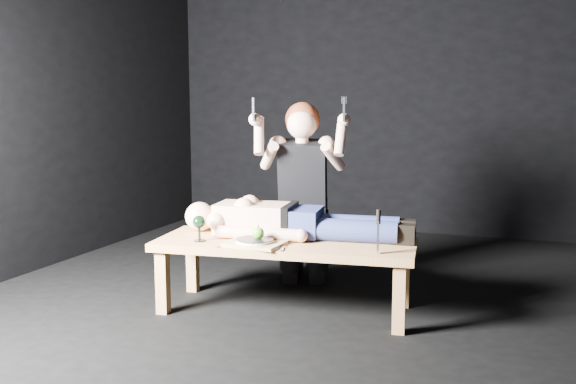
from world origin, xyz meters
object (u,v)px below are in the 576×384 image
at_px(lying_man, 298,217).
at_px(kneeling_woman, 304,192).
at_px(table, 285,275).
at_px(carving_knife, 378,232).
at_px(goblet, 199,228).
at_px(serving_tray, 255,244).

relative_size(lying_man, kneeling_woman, 1.13).
relative_size(table, carving_knife, 6.32).
relative_size(lying_man, goblet, 9.34).
bearing_deg(lying_man, kneeling_woman, 97.08).
bearing_deg(goblet, serving_tray, 2.79).
distance_m(table, kneeling_woman, 0.74).
xyz_separation_m(table, carving_knife, (0.62, -0.14, 0.35)).
bearing_deg(serving_tray, lying_man, 64.80).
xyz_separation_m(lying_man, serving_tray, (-0.16, -0.33, -0.11)).
bearing_deg(kneeling_woman, carving_knife, -58.63).
distance_m(lying_man, carving_knife, 0.65).
height_order(lying_man, kneeling_woman, kneeling_woman).
bearing_deg(serving_tray, carving_knife, 3.58).
xyz_separation_m(kneeling_woman, goblet, (-0.42, -0.79, -0.14)).
distance_m(serving_tray, carving_knife, 0.75).
height_order(table, kneeling_woman, kneeling_woman).
height_order(lying_man, serving_tray, lying_man).
xyz_separation_m(kneeling_woman, carving_knife, (0.69, -0.72, -0.10)).
height_order(table, serving_tray, serving_tray).
height_order(kneeling_woman, goblet, kneeling_woman).
bearing_deg(goblet, kneeling_woman, 62.08).
bearing_deg(carving_knife, kneeling_woman, 127.22).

